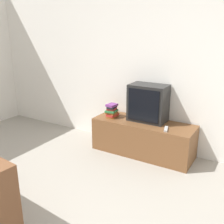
{
  "coord_description": "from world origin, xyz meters",
  "views": [
    {
      "loc": [
        1.61,
        -0.67,
        1.82
      ],
      "look_at": [
        -0.2,
        2.37,
        0.7
      ],
      "focal_mm": 42.0,
      "sensor_mm": 36.0,
      "label": 1
    }
  ],
  "objects_px": {
    "television": "(148,103)",
    "remote_on_stand": "(166,129)",
    "tv_stand": "(143,138)",
    "book_stack": "(112,111)"
  },
  "relations": [
    {
      "from": "television",
      "to": "remote_on_stand",
      "type": "relative_size",
      "value": 2.91
    },
    {
      "from": "television",
      "to": "remote_on_stand",
      "type": "bearing_deg",
      "value": -31.28
    },
    {
      "from": "remote_on_stand",
      "to": "tv_stand",
      "type": "bearing_deg",
      "value": 160.88
    },
    {
      "from": "tv_stand",
      "to": "television",
      "type": "xyz_separation_m",
      "value": [
        0.02,
        0.09,
        0.53
      ]
    },
    {
      "from": "tv_stand",
      "to": "television",
      "type": "bearing_deg",
      "value": 76.41
    },
    {
      "from": "tv_stand",
      "to": "book_stack",
      "type": "bearing_deg",
      "value": -174.42
    },
    {
      "from": "tv_stand",
      "to": "remote_on_stand",
      "type": "height_order",
      "value": "remote_on_stand"
    },
    {
      "from": "tv_stand",
      "to": "book_stack",
      "type": "xyz_separation_m",
      "value": [
        -0.52,
        -0.05,
        0.35
      ]
    },
    {
      "from": "tv_stand",
      "to": "remote_on_stand",
      "type": "distance_m",
      "value": 0.5
    },
    {
      "from": "television",
      "to": "book_stack",
      "type": "bearing_deg",
      "value": -165.39
    }
  ]
}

